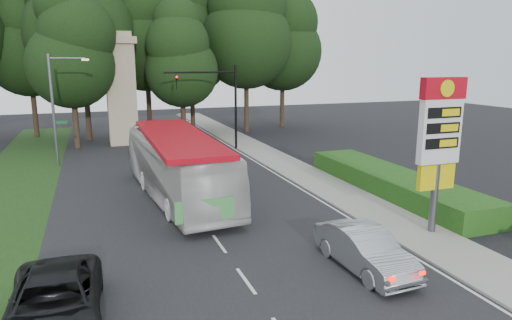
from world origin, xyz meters
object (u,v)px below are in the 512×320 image
object	(u,v)px
gas_station_pylon	(440,135)
sedan_silver	(365,249)
streetlight_signs	(56,105)
suv_charcoal	(54,303)
transit_bus	(178,167)
monument	(121,88)
traffic_signal_mast	(221,95)

from	to	relation	value
gas_station_pylon	sedan_silver	xyz separation A→B (m)	(-4.80, -2.05, -3.67)
gas_station_pylon	streetlight_signs	size ratio (longest dim) A/B	0.86
gas_station_pylon	suv_charcoal	xyz separation A→B (m)	(-15.21, -2.34, -3.67)
sedan_silver	transit_bus	bearing A→B (deg)	111.12
gas_station_pylon	monument	bearing A→B (deg)	111.80
traffic_signal_mast	transit_bus	world-z (taller)	traffic_signal_mast
transit_bus	suv_charcoal	xyz separation A→B (m)	(-5.62, -11.45, -1.03)
traffic_signal_mast	suv_charcoal	size ratio (longest dim) A/B	1.29
gas_station_pylon	transit_bus	world-z (taller)	gas_station_pylon
streetlight_signs	monument	xyz separation A→B (m)	(4.99, 7.99, 0.67)
gas_station_pylon	streetlight_signs	distance (m)	25.74
traffic_signal_mast	sedan_silver	world-z (taller)	traffic_signal_mast
gas_station_pylon	sedan_silver	world-z (taller)	gas_station_pylon
transit_bus	streetlight_signs	bearing A→B (deg)	116.04
transit_bus	sedan_silver	size ratio (longest dim) A/B	2.75
streetlight_signs	monument	size ratio (longest dim) A/B	0.80
sedan_silver	suv_charcoal	xyz separation A→B (m)	(-10.41, -0.28, -0.00)
gas_station_pylon	sedan_silver	bearing A→B (deg)	-156.86
sedan_silver	monument	bearing A→B (deg)	99.91
traffic_signal_mast	monument	world-z (taller)	monument
traffic_signal_mast	suv_charcoal	distance (m)	27.29
streetlight_signs	sedan_silver	xyz separation A→B (m)	(11.38, -22.07, -3.66)
gas_station_pylon	suv_charcoal	size ratio (longest dim) A/B	1.23
monument	sedan_silver	size ratio (longest dim) A/B	2.13
monument	suv_charcoal	bearing A→B (deg)	-97.54
sedan_silver	streetlight_signs	bearing A→B (deg)	115.18
sedan_silver	suv_charcoal	world-z (taller)	sedan_silver
gas_station_pylon	suv_charcoal	bearing A→B (deg)	-171.27
traffic_signal_mast	sedan_silver	distance (m)	24.41
monument	sedan_silver	world-z (taller)	monument
traffic_signal_mast	streetlight_signs	xyz separation A→B (m)	(-12.67, -1.99, -0.23)
transit_bus	sedan_silver	xyz separation A→B (m)	(4.79, -11.17, -1.03)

